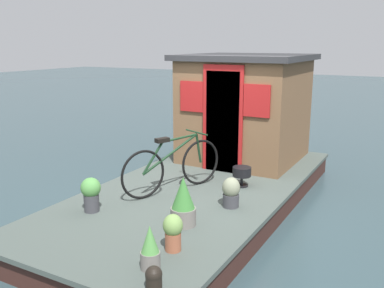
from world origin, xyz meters
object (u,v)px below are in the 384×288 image
Objects in this scene: bicycle at (173,166)px; potted_plant_mint at (91,193)px; potted_plant_rosemary at (173,231)px; potted_plant_sage at (150,248)px; potted_plant_fern at (231,192)px; houseboat_cabin at (245,107)px; charcoal_grill at (242,173)px; potted_plant_ivy at (183,202)px; mooring_bollard at (154,278)px.

bicycle reaches higher than potted_plant_mint.
bicycle is at bearing 31.30° from potted_plant_rosemary.
potted_plant_sage is 1.85m from potted_plant_fern.
houseboat_cabin is 2.64m from potted_plant_fern.
potted_plant_fern is 1.34× the size of charcoal_grill.
bicycle is 1.23m from potted_plant_ivy.
mooring_bollard is at bearing -172.37° from charcoal_grill.
potted_plant_sage is 1.98× the size of mooring_bollard.
potted_plant_ivy is 1.42m from mooring_bollard.
potted_plant_sage is at bearing -179.74° from potted_plant_rosemary.
potted_plant_mint reaches higher than charcoal_grill.
potted_plant_ivy is (-0.98, -0.74, -0.10)m from bicycle.
potted_plant_rosemary is 0.89× the size of potted_plant_mint.
bicycle is 1.87m from potted_plant_rosemary.
bicycle is 3.97× the size of potted_plant_fern.
potted_plant_rosemary reaches higher than mooring_bollard.
charcoal_grill is (1.87, -1.33, -0.04)m from potted_plant_mint.
mooring_bollard is (-2.99, -0.40, -0.10)m from charcoal_grill.
houseboat_cabin is 3.57× the size of potted_plant_ivy.
houseboat_cabin is 9.52× the size of mooring_bollard.
potted_plant_sage is at bearing -119.11° from potted_plant_mint.
potted_plant_ivy is (0.21, -1.26, 0.03)m from potted_plant_mint.
potted_plant_rosemary is 0.90× the size of potted_plant_sage.
potted_plant_mint is 1.28m from potted_plant_ivy.
potted_plant_mint reaches higher than potted_plant_rosemary.
potted_plant_ivy reaches higher than potted_plant_rosemary.
potted_plant_sage is 0.39m from mooring_bollard.
potted_plant_sage reaches higher than potted_plant_fern.
potted_plant_ivy is (-3.21, -0.53, -0.69)m from houseboat_cabin.
houseboat_cabin is at bearing 12.38° from mooring_bollard.
houseboat_cabin is 3.57m from potted_plant_mint.
potted_plant_rosemary is 0.43m from potted_plant_sage.
mooring_bollard is at bearing -122.98° from potted_plant_mint.
houseboat_cabin reaches higher than mooring_bollard.
potted_plant_rosemary is at bearing -175.90° from charcoal_grill.
houseboat_cabin is at bearing -5.36° from bicycle.
houseboat_cabin is 4.75× the size of potted_plant_mint.
potted_plant_sage is 1.47× the size of charcoal_grill.
houseboat_cabin is 1.34× the size of bicycle.
charcoal_grill is 1.34× the size of mooring_bollard.
charcoal_grill is at bearing -49.63° from bicycle.
potted_plant_fern is 0.67× the size of potted_plant_ivy.
charcoal_grill is (2.28, 0.16, -0.00)m from potted_plant_rosemary.
houseboat_cabin is 4.82× the size of potted_plant_sage.
bicycle is (-2.23, 0.21, -0.59)m from houseboat_cabin.
potted_plant_sage is 2.71m from charcoal_grill.
potted_plant_rosemary is 1.33× the size of charcoal_grill.
potted_plant_rosemary is 1.54m from potted_plant_mint.
houseboat_cabin is 5.34× the size of potted_plant_rosemary.
potted_plant_sage is 0.74× the size of potted_plant_ivy.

